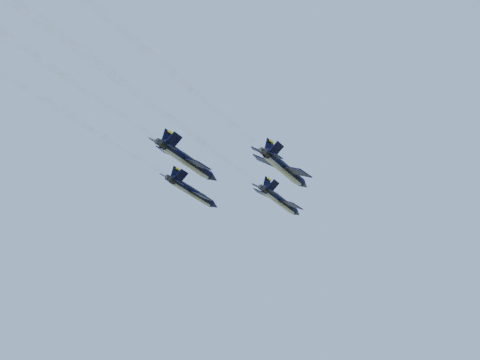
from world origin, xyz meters
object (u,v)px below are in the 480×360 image
(jet_slot, at_px, (188,161))
(jet_left, at_px, (193,192))
(jet_right, at_px, (285,169))
(jet_lead, at_px, (281,201))

(jet_slot, bearing_deg, jet_left, 127.16)
(jet_left, relative_size, jet_right, 1.00)
(jet_right, height_order, jet_slot, same)
(jet_lead, height_order, jet_slot, same)
(jet_left, bearing_deg, jet_slot, -52.84)
(jet_lead, bearing_deg, jet_slot, -92.68)
(jet_right, xyz_separation_m, jet_slot, (-13.88, -9.00, 0.00))
(jet_lead, relative_size, jet_left, 1.00)
(jet_right, bearing_deg, jet_slot, -132.47)
(jet_left, xyz_separation_m, jet_slot, (6.13, -14.73, 0.00))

